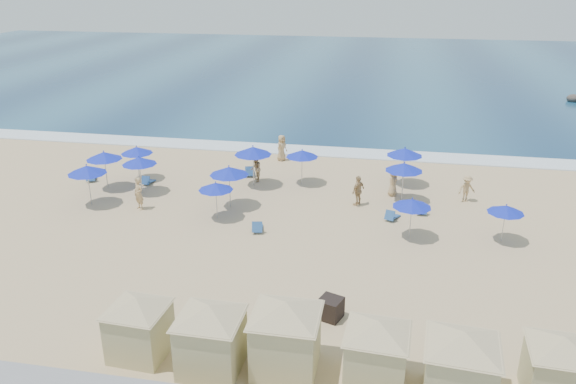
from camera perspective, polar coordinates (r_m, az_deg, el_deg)
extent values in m
plane|color=tan|center=(28.16, -0.96, -5.21)|extent=(160.00, 160.00, 0.00)
cube|color=navy|center=(80.79, 6.99, 12.37)|extent=(160.00, 80.00, 0.06)
cube|color=white|center=(42.38, 3.21, 4.15)|extent=(160.00, 2.50, 0.08)
ellipsoid|color=#312B28|center=(66.01, 27.00, 8.46)|extent=(1.32, 1.32, 0.86)
cube|color=black|center=(22.39, 4.34, -11.70)|extent=(1.09, 1.09, 0.85)
cube|color=#C4BA86|center=(20.87, -14.84, -13.55)|extent=(1.95, 1.95, 1.84)
cube|color=tan|center=(20.36, -15.09, -11.42)|extent=(2.05, 2.05, 0.07)
pyramid|color=tan|center=(20.12, -15.22, -10.31)|extent=(4.03, 4.03, 0.46)
cube|color=#C4BA86|center=(19.73, -7.81, -14.96)|extent=(2.02, 2.02, 1.99)
cube|color=tan|center=(19.16, -7.96, -12.56)|extent=(2.12, 2.12, 0.08)
pyramid|color=tan|center=(18.88, -8.04, -11.31)|extent=(4.37, 4.37, 0.50)
cube|color=#C4BA86|center=(19.50, -0.21, -15.02)|extent=(2.11, 2.11, 2.11)
cube|color=tan|center=(18.89, -0.22, -12.45)|extent=(2.22, 2.22, 0.08)
pyramid|color=tan|center=(18.60, -0.22, -11.10)|extent=(4.62, 4.62, 0.53)
cube|color=#C4BA86|center=(19.21, 8.95, -16.34)|extent=(2.02, 2.02, 1.91)
cube|color=tan|center=(18.65, 9.12, -14.02)|extent=(2.13, 2.13, 0.08)
pyramid|color=tan|center=(18.38, 9.21, -12.81)|extent=(4.17, 4.17, 0.48)
cube|color=#C4BA86|center=(19.02, 17.01, -17.26)|extent=(2.24, 2.24, 2.08)
cube|color=tan|center=(18.41, 17.37, -14.73)|extent=(2.36, 2.36, 0.08)
pyramid|color=tan|center=(18.12, 17.55, -13.40)|extent=(4.54, 4.54, 0.52)
cube|color=#C4BA86|center=(20.20, 25.70, -16.42)|extent=(1.98, 1.98, 1.89)
cube|color=tan|center=(19.67, 26.15, -14.22)|extent=(2.08, 2.08, 0.08)
pyramid|color=tan|center=(19.41, 26.38, -13.07)|extent=(4.14, 4.14, 0.47)
cylinder|color=#A5A8AD|center=(36.54, -17.99, 1.79)|extent=(0.05, 0.05, 1.97)
cone|color=#1122B8|center=(36.18, -18.19, 3.53)|extent=(2.18, 2.18, 0.47)
sphere|color=#1122B8|center=(36.10, -18.25, 3.96)|extent=(0.08, 0.08, 0.08)
cylinder|color=#A5A8AD|center=(34.24, -19.51, 0.30)|extent=(0.05, 0.05, 1.99)
cone|color=#1122B8|center=(33.86, -19.75, 2.16)|extent=(2.20, 2.20, 0.47)
sphere|color=#1122B8|center=(33.77, -19.81, 2.62)|extent=(0.08, 0.08, 0.08)
cylinder|color=#A5A8AD|center=(37.59, -14.96, 2.55)|extent=(0.05, 0.05, 1.83)
cone|color=#1122B8|center=(37.26, -15.12, 4.13)|extent=(2.03, 2.03, 0.43)
sphere|color=#1122B8|center=(37.19, -15.16, 4.52)|extent=(0.08, 0.08, 0.08)
cylinder|color=#A5A8AD|center=(35.25, -14.71, 1.37)|extent=(0.05, 0.05, 1.89)
cone|color=#1122B8|center=(34.89, -14.88, 3.10)|extent=(2.09, 2.09, 0.45)
sphere|color=#1122B8|center=(34.81, -14.93, 3.53)|extent=(0.08, 0.08, 0.08)
cylinder|color=#A5A8AD|center=(35.28, -3.53, 2.27)|extent=(0.06, 0.06, 2.12)
cone|color=#1122B8|center=(34.88, -3.58, 4.22)|extent=(2.34, 2.34, 0.50)
sphere|color=#1122B8|center=(34.79, -3.59, 4.70)|extent=(0.09, 0.09, 0.09)
cylinder|color=#A5A8AD|center=(32.17, -5.93, 0.15)|extent=(0.05, 0.05, 2.01)
cone|color=#1122B8|center=(31.76, -6.02, 2.15)|extent=(2.22, 2.22, 0.48)
sphere|color=#1122B8|center=(31.67, -6.04, 2.65)|extent=(0.08, 0.08, 0.08)
cylinder|color=#A5A8AD|center=(30.80, -7.27, -1.19)|extent=(0.05, 0.05, 1.72)
cone|color=#1122B8|center=(30.43, -7.36, 0.58)|extent=(1.90, 1.90, 0.41)
sphere|color=#1122B8|center=(30.34, -7.38, 1.02)|extent=(0.07, 0.07, 0.07)
cylinder|color=#A5A8AD|center=(35.59, 1.42, 2.26)|extent=(0.05, 0.05, 1.85)
cone|color=#1122B8|center=(35.25, 1.44, 3.94)|extent=(2.05, 2.05, 0.44)
sphere|color=#1122B8|center=(35.17, 1.44, 4.35)|extent=(0.08, 0.08, 0.08)
cylinder|color=#A5A8AD|center=(28.97, 12.33, -3.01)|extent=(0.05, 0.05, 1.76)
cone|color=#1122B8|center=(28.56, 12.50, -1.10)|extent=(1.95, 1.95, 0.42)
sphere|color=#1122B8|center=(28.47, 12.54, -0.63)|extent=(0.07, 0.07, 0.07)
cylinder|color=#A5A8AD|center=(36.07, 11.63, 2.21)|extent=(0.05, 0.05, 2.02)
cone|color=#1122B8|center=(35.70, 11.77, 4.02)|extent=(2.23, 2.23, 0.48)
sphere|color=#1122B8|center=(35.62, 11.81, 4.46)|extent=(0.08, 0.08, 0.08)
cylinder|color=#A5A8AD|center=(33.45, 11.57, 0.63)|extent=(0.05, 0.05, 1.97)
cone|color=#1122B8|center=(33.06, 11.71, 2.52)|extent=(2.18, 2.18, 0.47)
sphere|color=#1122B8|center=(32.97, 11.75, 2.99)|extent=(0.08, 0.08, 0.08)
cylinder|color=#A5A8AD|center=(29.94, 21.02, -3.32)|extent=(0.04, 0.04, 1.62)
cone|color=#1122B8|center=(29.58, 21.27, -1.63)|extent=(1.80, 1.80, 0.38)
sphere|color=#1122B8|center=(29.49, 21.33, -1.21)|extent=(0.07, 0.07, 0.07)
cube|color=#285595|center=(38.70, -19.33, 1.41)|extent=(0.97, 1.30, 0.33)
cube|color=#285595|center=(38.15, -19.45, 1.49)|extent=(0.64, 0.51, 0.57)
cube|color=#285595|center=(37.00, -13.95, 1.09)|extent=(0.52, 1.10, 0.30)
cube|color=#285595|center=(36.54, -14.28, 1.17)|extent=(0.52, 0.30, 0.53)
cube|color=#285595|center=(37.55, -3.90, 2.03)|extent=(0.88, 1.37, 0.35)
cube|color=#285595|center=(36.96, -3.92, 2.13)|extent=(0.66, 0.48, 0.61)
cube|color=#285595|center=(29.53, -3.11, -3.58)|extent=(0.75, 1.22, 0.31)
cube|color=#285595|center=(29.00, -3.16, -3.57)|extent=(0.59, 0.41, 0.55)
cube|color=#285595|center=(31.32, 10.60, -2.42)|extent=(0.89, 1.21, 0.30)
cube|color=#285595|center=(30.84, 10.29, -2.34)|extent=(0.59, 0.47, 0.53)
cube|color=#285595|center=(32.51, 13.38, -1.72)|extent=(0.56, 1.18, 0.32)
cube|color=#285595|center=(31.97, 13.45, -1.67)|extent=(0.56, 0.33, 0.57)
imported|color=tan|center=(32.83, -14.93, -0.16)|extent=(0.82, 0.76, 1.89)
imported|color=tan|center=(36.07, -3.29, 2.36)|extent=(0.84, 0.97, 1.70)
imported|color=tan|center=(32.54, 7.14, 0.15)|extent=(0.93, 1.13, 1.80)
imported|color=tan|center=(34.46, 17.70, 0.33)|extent=(1.20, 0.98, 1.61)
imported|color=tan|center=(40.13, -0.64, 4.52)|extent=(0.97, 1.09, 1.86)
imported|color=tan|center=(34.31, 10.62, 0.99)|extent=(0.63, 0.88, 1.69)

